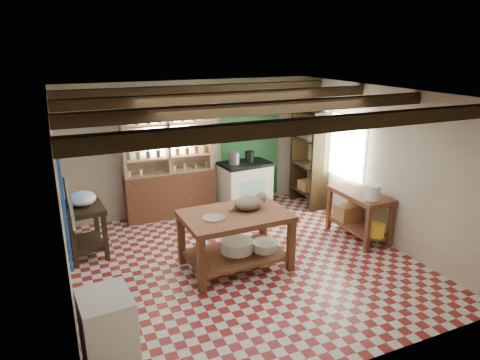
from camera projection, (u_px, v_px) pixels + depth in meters
name	position (u px, v px, depth m)	size (l,w,h in m)	color
floor	(245.00, 263.00, 6.65)	(5.00, 5.00, 0.02)	maroon
ceiling	(245.00, 93.00, 5.86)	(5.00, 5.00, 0.02)	#3F3F43
wall_back	(193.00, 147.00, 8.44)	(5.00, 0.04, 2.60)	#BDAF98
wall_front	(353.00, 257.00, 4.08)	(5.00, 0.04, 2.60)	#BDAF98
wall_left	(62.00, 208.00, 5.29)	(0.04, 5.00, 2.60)	#BDAF98
wall_right	(379.00, 164.00, 7.22)	(0.04, 5.00, 2.60)	#BDAF98
ceiling_beams	(245.00, 102.00, 5.90)	(5.00, 3.80, 0.15)	#312211
blue_wall_patch	(63.00, 200.00, 6.15)	(0.04, 1.40, 1.60)	#1745B3
green_wall_patch	(250.00, 144.00, 8.91)	(1.30, 0.04, 2.30)	#22552A
window_back	(167.00, 129.00, 8.10)	(0.90, 0.02, 0.80)	beige
window_right	(343.00, 147.00, 8.05)	(0.02, 1.30, 1.20)	beige
utensil_rail	(67.00, 203.00, 4.12)	(0.06, 0.90, 0.28)	black
pot_rack	(260.00, 102.00, 8.26)	(0.86, 0.12, 0.36)	black
shelving_unit	(168.00, 162.00, 8.12)	(1.70, 0.34, 2.20)	tan
tall_rack	(309.00, 158.00, 8.80)	(0.40, 0.86, 2.00)	#312211
work_table	(235.00, 240.00, 6.39)	(1.54, 1.03, 0.88)	brown
stove	(245.00, 185.00, 8.76)	(0.99, 0.67, 0.97)	white
prep_table	(86.00, 230.00, 6.80)	(0.57, 0.83, 0.84)	#312211
white_cabinet	(108.00, 335.00, 4.30)	(0.50, 0.60, 0.89)	white
right_counter	(358.00, 215.00, 7.39)	(0.58, 1.16, 0.83)	brown
cat	(249.00, 203.00, 6.37)	(0.46, 0.35, 0.21)	olive
steel_tray	(214.00, 218.00, 6.07)	(0.32, 0.32, 0.02)	#A9A9B1
basin_large	(237.00, 246.00, 6.49)	(0.50, 0.50, 0.17)	white
basin_small	(265.00, 246.00, 6.53)	(0.38, 0.38, 0.13)	white
kettle_left	(234.00, 158.00, 8.46)	(0.21, 0.21, 0.25)	#A9A9B1
kettle_right	(249.00, 157.00, 8.62)	(0.17, 0.17, 0.22)	black
enamel_bowl	(82.00, 199.00, 6.64)	(0.44, 0.44, 0.22)	white
white_bucket	(373.00, 192.00, 6.91)	(0.25, 0.25, 0.25)	white
wicker_basket	(347.00, 212.00, 7.67)	(0.40, 0.32, 0.28)	#A67143
yellow_tub	(376.00, 230.00, 7.03)	(0.29, 0.29, 0.21)	yellow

